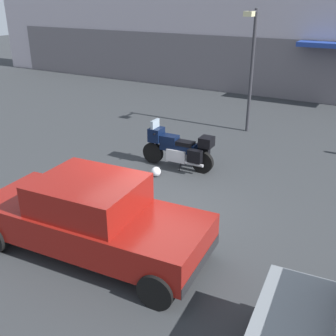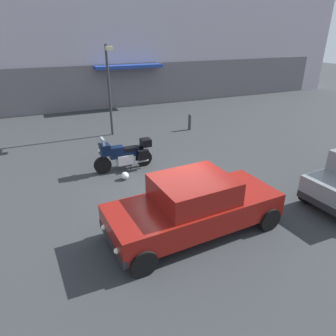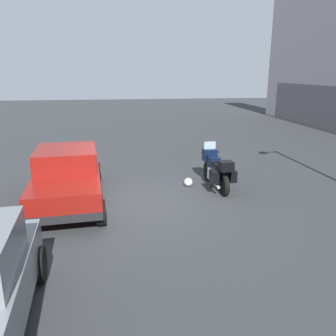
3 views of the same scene
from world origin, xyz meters
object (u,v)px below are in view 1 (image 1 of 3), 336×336
object	(u,v)px
helmet	(156,172)
streetlamp_curbside	(251,59)
motorcycle	(178,148)
car_sedan_far	(92,217)

from	to	relation	value
helmet	streetlamp_curbside	size ratio (longest dim) A/B	0.07
streetlamp_curbside	helmet	bearing A→B (deg)	-99.12
motorcycle	streetlamp_curbside	bearing A→B (deg)	-99.70
helmet	streetlamp_curbside	world-z (taller)	streetlamp_curbside
car_sedan_far	streetlamp_curbside	xyz separation A→B (m)	(-0.02, 8.73, 1.86)
car_sedan_far	motorcycle	bearing A→B (deg)	-87.08
motorcycle	car_sedan_far	world-z (taller)	car_sedan_far
motorcycle	helmet	world-z (taller)	motorcycle
motorcycle	streetlamp_curbside	world-z (taller)	streetlamp_curbside
motorcycle	streetlamp_curbside	xyz separation A→B (m)	(0.56, 4.20, 2.03)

